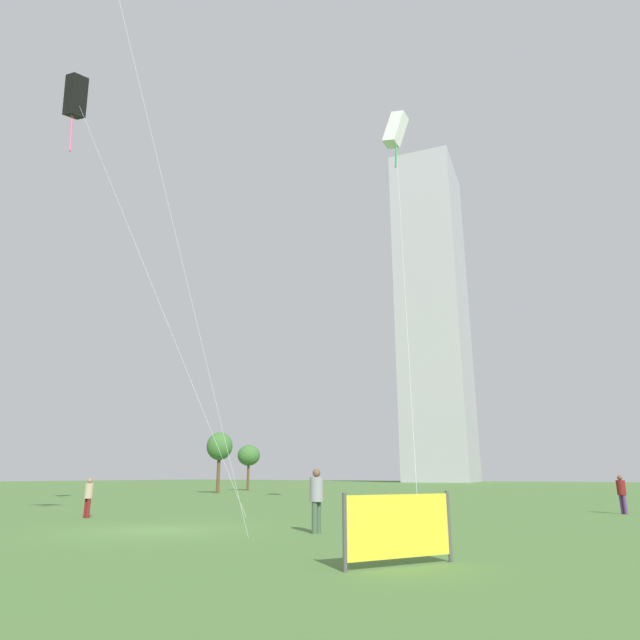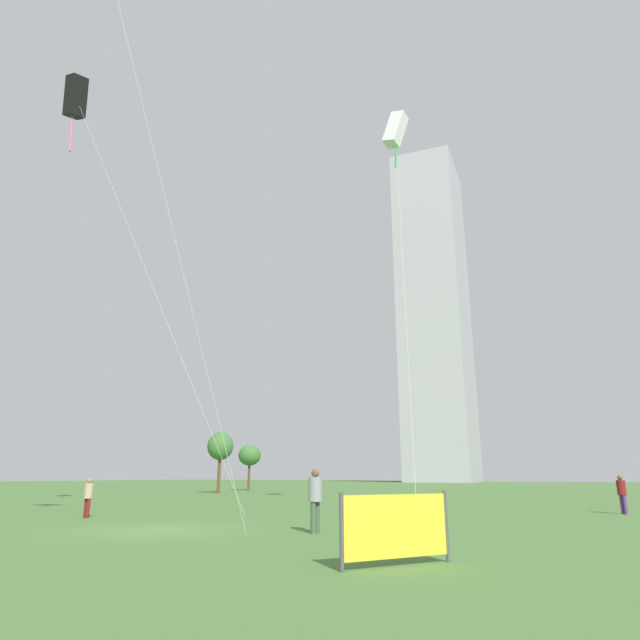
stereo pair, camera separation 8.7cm
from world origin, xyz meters
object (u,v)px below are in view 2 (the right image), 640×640
person_standing_2 (88,495)px  kite_flying_0 (76,98)px  person_standing_1 (622,491)px  event_banner (397,526)px  park_tree_1 (250,456)px  person_standing_0 (315,496)px  park_tree_2 (220,447)px  distant_highrise_0 (435,315)px  kite_flying_3 (395,130)px

person_standing_2 → kite_flying_0: (-3.84, -0.72, 20.15)m
person_standing_1 → event_banner: 18.82m
park_tree_1 → event_banner: size_ratio=2.15×
person_standing_0 → person_standing_1: (6.65, 14.51, -0.11)m
park_tree_2 → distant_highrise_0: bearing=98.6°
person_standing_1 → event_banner: size_ratio=0.73×
kite_flying_3 → person_standing_2: bearing=-127.3°
person_standing_2 → park_tree_2: bearing=123.7°
person_standing_1 → distant_highrise_0: (-48.69, 101.19, 40.49)m
person_standing_1 → park_tree_2: park_tree_2 is taller
kite_flying_0 → event_banner: 28.55m
person_standing_1 → park_tree_2: size_ratio=0.30×
kite_flying_0 → kite_flying_3: 17.77m
park_tree_1 → park_tree_2: (3.89, -8.75, 0.52)m
person_standing_2 → park_tree_2: park_tree_2 is taller
person_standing_0 → distant_highrise_0: size_ratio=0.02×
person_standing_1 → person_standing_2: bearing=-105.2°
person_standing_0 → person_standing_2: size_ratio=1.19×
kite_flying_3 → distant_highrise_0: bearing=110.9°
person_standing_1 → park_tree_2: bearing=-161.6°
person_standing_0 → event_banner: bearing=50.7°
person_standing_1 → distant_highrise_0: 119.37m
park_tree_1 → park_tree_2: 9.59m
person_standing_1 → kite_flying_0: 33.28m
person_standing_0 → kite_flying_0: size_ratio=0.08×
kite_flying_3 → event_banner: kite_flying_3 is taller
person_standing_1 → kite_flying_0: size_ratio=0.07×
park_tree_2 → distant_highrise_0: distant_highrise_0 is taller
person_standing_0 → park_tree_1: park_tree_1 is taller
person_standing_0 → park_tree_1: 46.80m
kite_flying_3 → kite_flying_0: bearing=-135.8°
person_standing_2 → kite_flying_0: 20.53m
event_banner → kite_flying_0: bearing=170.4°
event_banner → person_standing_2: bearing=165.7°
event_banner → park_tree_1: bearing=134.2°
person_standing_0 → kite_flying_0: bearing=-84.7°
distant_highrise_0 → event_banner: (46.84, -119.91, -40.73)m
kite_flying_3 → park_tree_2: bearing=152.4°
park_tree_1 → person_standing_1: bearing=-26.5°
person_standing_2 → kite_flying_0: kite_flying_0 is taller
distant_highrise_0 → person_standing_2: bearing=-86.7°
person_standing_1 → person_standing_2: person_standing_1 is taller
kite_flying_3 → person_standing_0: bearing=-79.0°
person_standing_0 → person_standing_2: (-11.13, -0.16, -0.17)m
event_banner → distant_highrise_0: bearing=111.3°
park_tree_2 → kite_flying_3: bearing=-27.6°
person_standing_1 → event_banner: bearing=-60.3°
distant_highrise_0 → park_tree_1: bearing=-94.8°
person_standing_0 → park_tree_2: (-28.30, 25.12, 3.20)m
kite_flying_3 → park_tree_2: size_ratio=3.99×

